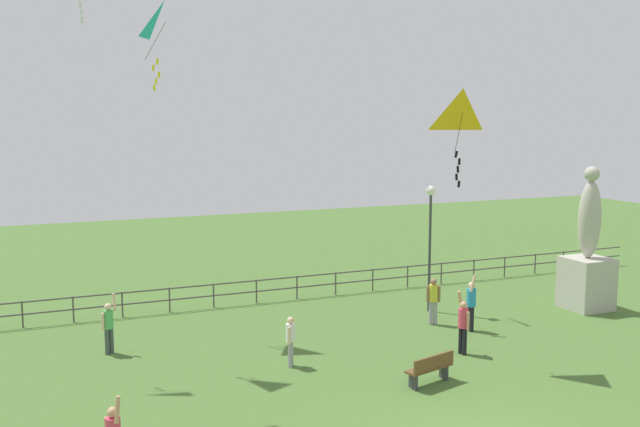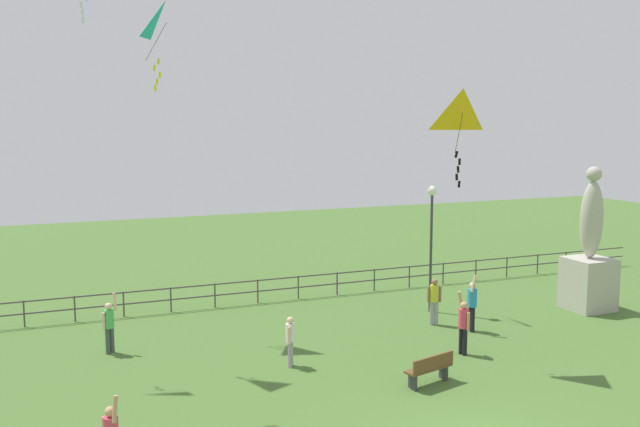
{
  "view_description": "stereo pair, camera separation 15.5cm",
  "coord_description": "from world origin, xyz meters",
  "px_view_note": "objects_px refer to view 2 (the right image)",
  "views": [
    {
      "loc": [
        -8.97,
        -11.69,
        7.17
      ],
      "look_at": [
        -1.14,
        6.98,
        4.46
      ],
      "focal_mm": 39.1,
      "sensor_mm": 36.0,
      "label": 1
    },
    {
      "loc": [
        -8.83,
        -11.74,
        7.17
      ],
      "look_at": [
        -1.14,
        6.98,
        4.46
      ],
      "focal_mm": 39.1,
      "sensor_mm": 36.0,
      "label": 2
    }
  ],
  "objects_px": {
    "kite_4": "(463,115)",
    "park_bench": "(430,368)",
    "person_5": "(464,324)",
    "kite_0": "(166,26)",
    "statue_monument": "(589,263)",
    "person_0": "(109,324)",
    "person_4": "(290,338)",
    "person_2": "(434,298)",
    "lamppost": "(432,222)",
    "person_1": "(472,302)"
  },
  "relations": [
    {
      "from": "kite_4",
      "to": "park_bench",
      "type": "bearing_deg",
      "value": -143.57
    },
    {
      "from": "person_5",
      "to": "kite_0",
      "type": "bearing_deg",
      "value": 141.16
    },
    {
      "from": "park_bench",
      "to": "kite_0",
      "type": "distance_m",
      "value": 13.76
    },
    {
      "from": "statue_monument",
      "to": "kite_4",
      "type": "xyz_separation_m",
      "value": [
        -7.98,
        -3.17,
        5.53
      ]
    },
    {
      "from": "person_0",
      "to": "person_5",
      "type": "height_order",
      "value": "person_5"
    },
    {
      "from": "statue_monument",
      "to": "person_4",
      "type": "bearing_deg",
      "value": -172.9
    },
    {
      "from": "person_2",
      "to": "person_4",
      "type": "height_order",
      "value": "person_2"
    },
    {
      "from": "person_0",
      "to": "kite_0",
      "type": "distance_m",
      "value": 9.81
    },
    {
      "from": "statue_monument",
      "to": "lamppost",
      "type": "bearing_deg",
      "value": 160.73
    },
    {
      "from": "person_1",
      "to": "person_5",
      "type": "height_order",
      "value": "person_1"
    },
    {
      "from": "person_1",
      "to": "person_2",
      "type": "height_order",
      "value": "person_1"
    },
    {
      "from": "person_4",
      "to": "kite_0",
      "type": "height_order",
      "value": "kite_0"
    },
    {
      "from": "person_5",
      "to": "kite_4",
      "type": "xyz_separation_m",
      "value": [
        -0.61,
        -0.56,
        6.34
      ]
    },
    {
      "from": "kite_4",
      "to": "statue_monument",
      "type": "bearing_deg",
      "value": 21.67
    },
    {
      "from": "statue_monument",
      "to": "person_1",
      "type": "relative_size",
      "value": 2.7
    },
    {
      "from": "statue_monument",
      "to": "person_2",
      "type": "distance_m",
      "value": 6.59
    },
    {
      "from": "person_2",
      "to": "person_4",
      "type": "xyz_separation_m",
      "value": [
        -6.12,
        -2.03,
        -0.09
      ]
    },
    {
      "from": "person_5",
      "to": "kite_4",
      "type": "height_order",
      "value": "kite_4"
    },
    {
      "from": "park_bench",
      "to": "person_2",
      "type": "height_order",
      "value": "person_2"
    },
    {
      "from": "person_2",
      "to": "kite_0",
      "type": "height_order",
      "value": "kite_0"
    },
    {
      "from": "kite_0",
      "to": "kite_4",
      "type": "relative_size",
      "value": 1.03
    },
    {
      "from": "park_bench",
      "to": "person_0",
      "type": "relative_size",
      "value": 0.83
    },
    {
      "from": "park_bench",
      "to": "kite_4",
      "type": "distance_m",
      "value": 7.15
    },
    {
      "from": "statue_monument",
      "to": "person_1",
      "type": "xyz_separation_m",
      "value": [
        -5.75,
        -0.7,
        -0.78
      ]
    },
    {
      "from": "park_bench",
      "to": "kite_4",
      "type": "height_order",
      "value": "kite_4"
    },
    {
      "from": "person_4",
      "to": "person_5",
      "type": "xyz_separation_m",
      "value": [
        5.27,
        -1.04,
        0.12
      ]
    },
    {
      "from": "person_2",
      "to": "person_4",
      "type": "bearing_deg",
      "value": -161.63
    },
    {
      "from": "person_0",
      "to": "kite_4",
      "type": "xyz_separation_m",
      "value": [
        9.44,
        -4.82,
        6.38
      ]
    },
    {
      "from": "statue_monument",
      "to": "person_5",
      "type": "xyz_separation_m",
      "value": [
        -7.37,
        -2.61,
        -0.81
      ]
    },
    {
      "from": "statue_monument",
      "to": "person_2",
      "type": "height_order",
      "value": "statue_monument"
    },
    {
      "from": "kite_0",
      "to": "person_0",
      "type": "bearing_deg",
      "value": -140.36
    },
    {
      "from": "kite_4",
      "to": "person_4",
      "type": "bearing_deg",
      "value": 161.1
    },
    {
      "from": "person_2",
      "to": "person_4",
      "type": "relative_size",
      "value": 1.11
    },
    {
      "from": "person_0",
      "to": "person_1",
      "type": "height_order",
      "value": "person_1"
    },
    {
      "from": "statue_monument",
      "to": "park_bench",
      "type": "bearing_deg",
      "value": -155.53
    },
    {
      "from": "statue_monument",
      "to": "kite_4",
      "type": "relative_size",
      "value": 1.96
    },
    {
      "from": "lamppost",
      "to": "park_bench",
      "type": "xyz_separation_m",
      "value": [
        -3.86,
        -6.38,
        -2.97
      ]
    },
    {
      "from": "person_4",
      "to": "kite_0",
      "type": "xyz_separation_m",
      "value": [
        -2.43,
        5.17,
        9.4
      ]
    },
    {
      "from": "statue_monument",
      "to": "person_0",
      "type": "xyz_separation_m",
      "value": [
        -17.42,
        1.65,
        -0.85
      ]
    },
    {
      "from": "statue_monument",
      "to": "person_1",
      "type": "height_order",
      "value": "statue_monument"
    },
    {
      "from": "person_1",
      "to": "person_2",
      "type": "xyz_separation_m",
      "value": [
        -0.78,
        1.16,
        -0.06
      ]
    },
    {
      "from": "park_bench",
      "to": "kite_4",
      "type": "relative_size",
      "value": 0.56
    },
    {
      "from": "statue_monument",
      "to": "kite_0",
      "type": "relative_size",
      "value": 1.91
    },
    {
      "from": "statue_monument",
      "to": "lamppost",
      "type": "height_order",
      "value": "statue_monument"
    },
    {
      "from": "park_bench",
      "to": "person_2",
      "type": "bearing_deg",
      "value": 57.43
    },
    {
      "from": "person_0",
      "to": "person_1",
      "type": "bearing_deg",
      "value": -11.38
    },
    {
      "from": "park_bench",
      "to": "kite_4",
      "type": "xyz_separation_m",
      "value": [
        1.63,
        1.2,
        6.86
      ]
    },
    {
      "from": "lamppost",
      "to": "person_4",
      "type": "distance_m",
      "value": 8.18
    },
    {
      "from": "park_bench",
      "to": "person_4",
      "type": "height_order",
      "value": "person_4"
    },
    {
      "from": "statue_monument",
      "to": "park_bench",
      "type": "height_order",
      "value": "statue_monument"
    }
  ]
}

